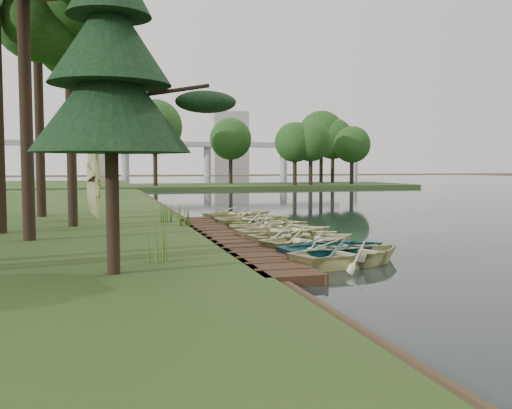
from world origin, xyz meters
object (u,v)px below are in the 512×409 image
object	(u,v)px
rowboat_0	(351,250)
stored_rowboat	(96,212)
rowboat_1	(335,246)
pine_tree	(110,66)
rowboat_2	(312,238)
boardwalk	(226,240)

from	to	relation	value
rowboat_0	stored_rowboat	xyz separation A→B (m)	(-7.21, 13.87, 0.18)
rowboat_1	pine_tree	world-z (taller)	pine_tree
stored_rowboat	rowboat_0	bearing A→B (deg)	-143.74
rowboat_2	stored_rowboat	size ratio (longest dim) A/B	1.18
rowboat_0	stored_rowboat	world-z (taller)	stored_rowboat
pine_tree	boardwalk	bearing A→B (deg)	57.13
boardwalk	rowboat_0	distance (m)	6.09
rowboat_0	stored_rowboat	distance (m)	15.63
rowboat_0	pine_tree	xyz separation A→B (m)	(-6.75, -0.99, 4.83)
boardwalk	stored_rowboat	xyz separation A→B (m)	(-4.67, 8.34, 0.49)
boardwalk	pine_tree	world-z (taller)	pine_tree
rowboat_0	rowboat_1	xyz separation A→B (m)	(0.01, 1.18, -0.02)
rowboat_2	rowboat_1	bearing A→B (deg)	163.94
pine_tree	rowboat_0	bearing A→B (deg)	8.31
rowboat_1	stored_rowboat	world-z (taller)	stored_rowboat
rowboat_1	rowboat_2	xyz separation A→B (m)	(-0.09, 1.82, 0.02)
boardwalk	pine_tree	bearing A→B (deg)	-122.87
rowboat_2	boardwalk	bearing A→B (deg)	25.56
stored_rowboat	pine_tree	xyz separation A→B (m)	(0.46, -14.85, 4.64)
boardwalk	pine_tree	distance (m)	9.30
stored_rowboat	pine_tree	distance (m)	15.57
stored_rowboat	rowboat_2	bearing A→B (deg)	-137.93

